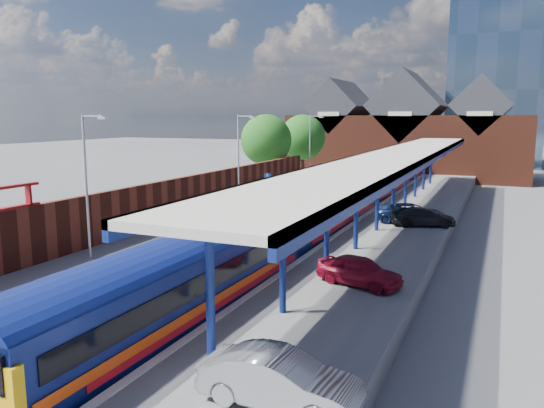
{
  "coord_description": "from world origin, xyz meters",
  "views": [
    {
      "loc": [
        11.85,
        -13.59,
        7.88
      ],
      "look_at": [
        -0.93,
        15.59,
        2.6
      ],
      "focal_mm": 35.0,
      "sensor_mm": 36.0,
      "label": 1
    }
  ],
  "objects_px": {
    "lamp_post_c": "(240,155)",
    "platform_sign": "(267,183)",
    "train": "(356,191)",
    "parked_car_blue": "(412,213)",
    "parked_car_silver": "(280,380)",
    "parked_car_dark": "(423,217)",
    "lamp_post_b": "(88,177)",
    "parked_car_red": "(359,271)",
    "lamp_post_d": "(311,145)"
  },
  "relations": [
    {
      "from": "parked_car_red",
      "to": "parked_car_silver",
      "type": "distance_m",
      "value": 9.83
    },
    {
      "from": "lamp_post_d",
      "to": "parked_car_red",
      "type": "bearing_deg",
      "value": -67.06
    },
    {
      "from": "lamp_post_b",
      "to": "lamp_post_d",
      "type": "height_order",
      "value": "same"
    },
    {
      "from": "lamp_post_c",
      "to": "parked_car_dark",
      "type": "bearing_deg",
      "value": -6.16
    },
    {
      "from": "lamp_post_b",
      "to": "lamp_post_c",
      "type": "relative_size",
      "value": 1.0
    },
    {
      "from": "parked_car_red",
      "to": "parked_car_dark",
      "type": "bearing_deg",
      "value": 13.78
    },
    {
      "from": "lamp_post_d",
      "to": "lamp_post_b",
      "type": "bearing_deg",
      "value": -90.0
    },
    {
      "from": "parked_car_dark",
      "to": "parked_car_blue",
      "type": "xyz_separation_m",
      "value": [
        -0.82,
        0.69,
        0.04
      ]
    },
    {
      "from": "train",
      "to": "parked_car_blue",
      "type": "height_order",
      "value": "train"
    },
    {
      "from": "lamp_post_b",
      "to": "lamp_post_c",
      "type": "distance_m",
      "value": 16.0
    },
    {
      "from": "parked_car_red",
      "to": "train",
      "type": "bearing_deg",
      "value": 31.86
    },
    {
      "from": "lamp_post_b",
      "to": "parked_car_silver",
      "type": "relative_size",
      "value": 1.76
    },
    {
      "from": "lamp_post_d",
      "to": "parked_car_red",
      "type": "xyz_separation_m",
      "value": [
        13.07,
        -30.88,
        -3.38
      ]
    },
    {
      "from": "parked_car_red",
      "to": "parked_car_dark",
      "type": "xyz_separation_m",
      "value": [
        0.69,
        13.39,
        -0.03
      ]
    },
    {
      "from": "lamp_post_c",
      "to": "parked_car_blue",
      "type": "bearing_deg",
      "value": -3.52
    },
    {
      "from": "lamp_post_b",
      "to": "parked_car_dark",
      "type": "relative_size",
      "value": 1.74
    },
    {
      "from": "lamp_post_b",
      "to": "parked_car_silver",
      "type": "xyz_separation_m",
      "value": [
        13.65,
        -8.69,
        -3.34
      ]
    },
    {
      "from": "lamp_post_b",
      "to": "parked_car_red",
      "type": "height_order",
      "value": "lamp_post_b"
    },
    {
      "from": "parked_car_blue",
      "to": "parked_car_silver",
      "type": "bearing_deg",
      "value": 175.35
    },
    {
      "from": "parked_car_silver",
      "to": "parked_car_blue",
      "type": "distance_m",
      "value": 23.91
    },
    {
      "from": "parked_car_dark",
      "to": "lamp_post_c",
      "type": "bearing_deg",
      "value": 66.13
    },
    {
      "from": "lamp_post_b",
      "to": "platform_sign",
      "type": "height_order",
      "value": "lamp_post_b"
    },
    {
      "from": "lamp_post_c",
      "to": "platform_sign",
      "type": "height_order",
      "value": "lamp_post_c"
    },
    {
      "from": "parked_car_blue",
      "to": "platform_sign",
      "type": "bearing_deg",
      "value": 70.05
    },
    {
      "from": "lamp_post_b",
      "to": "parked_car_silver",
      "type": "bearing_deg",
      "value": -32.49
    },
    {
      "from": "lamp_post_b",
      "to": "parked_car_red",
      "type": "bearing_deg",
      "value": 4.92
    },
    {
      "from": "platform_sign",
      "to": "parked_car_blue",
      "type": "relative_size",
      "value": 0.55
    },
    {
      "from": "parked_car_blue",
      "to": "lamp_post_c",
      "type": "bearing_deg",
      "value": 80.11
    },
    {
      "from": "platform_sign",
      "to": "lamp_post_b",
      "type": "bearing_deg",
      "value": -94.33
    },
    {
      "from": "lamp_post_c",
      "to": "parked_car_silver",
      "type": "bearing_deg",
      "value": -61.07
    },
    {
      "from": "parked_car_silver",
      "to": "platform_sign",
      "type": "bearing_deg",
      "value": 25.57
    },
    {
      "from": "platform_sign",
      "to": "parked_car_red",
      "type": "distance_m",
      "value": 20.57
    },
    {
      "from": "lamp_post_d",
      "to": "parked_car_dark",
      "type": "xyz_separation_m",
      "value": [
        13.76,
        -17.48,
        -3.41
      ]
    },
    {
      "from": "lamp_post_c",
      "to": "parked_car_red",
      "type": "bearing_deg",
      "value": -48.7
    },
    {
      "from": "lamp_post_b",
      "to": "parked_car_blue",
      "type": "height_order",
      "value": "lamp_post_b"
    },
    {
      "from": "lamp_post_d",
      "to": "parked_car_silver",
      "type": "xyz_separation_m",
      "value": [
        13.65,
        -40.69,
        -3.34
      ]
    },
    {
      "from": "lamp_post_c",
      "to": "parked_car_blue",
      "type": "xyz_separation_m",
      "value": [
        12.94,
        -0.8,
        -3.37
      ]
    },
    {
      "from": "train",
      "to": "parked_car_silver",
      "type": "height_order",
      "value": "train"
    },
    {
      "from": "platform_sign",
      "to": "train",
      "type": "bearing_deg",
      "value": 20.32
    },
    {
      "from": "lamp_post_d",
      "to": "platform_sign",
      "type": "bearing_deg",
      "value": -84.44
    },
    {
      "from": "lamp_post_b",
      "to": "parked_car_red",
      "type": "xyz_separation_m",
      "value": [
        13.07,
        1.12,
        -3.38
      ]
    },
    {
      "from": "train",
      "to": "parked_car_red",
      "type": "xyz_separation_m",
      "value": [
        5.21,
        -19.28,
        -0.51
      ]
    },
    {
      "from": "train",
      "to": "parked_car_dark",
      "type": "distance_m",
      "value": 8.36
    },
    {
      "from": "lamp_post_d",
      "to": "parked_car_silver",
      "type": "height_order",
      "value": "lamp_post_d"
    },
    {
      "from": "train",
      "to": "parked_car_dark",
      "type": "xyz_separation_m",
      "value": [
        5.9,
        -5.89,
        -0.54
      ]
    },
    {
      "from": "lamp_post_c",
      "to": "parked_car_dark",
      "type": "relative_size",
      "value": 1.74
    },
    {
      "from": "train",
      "to": "platform_sign",
      "type": "bearing_deg",
      "value": -159.68
    },
    {
      "from": "train",
      "to": "lamp_post_d",
      "type": "relative_size",
      "value": 9.42
    },
    {
      "from": "parked_car_dark",
      "to": "platform_sign",
      "type": "bearing_deg",
      "value": 56.58
    },
    {
      "from": "lamp_post_d",
      "to": "parked_car_silver",
      "type": "distance_m",
      "value": 43.05
    }
  ]
}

